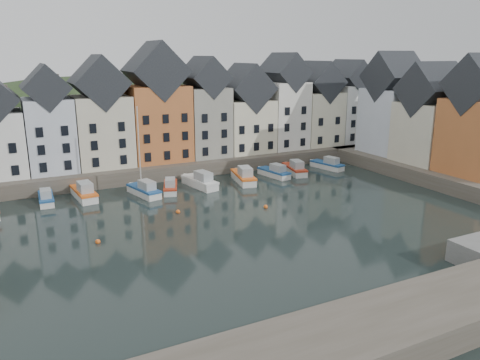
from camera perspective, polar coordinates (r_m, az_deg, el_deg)
ground at (r=49.36m, az=-0.03°, el=-6.07°), size 260.00×260.00×0.00m
far_quay at (r=75.95m, az=-10.26°, el=2.05°), size 90.00×16.00×2.00m
right_quay at (r=74.55m, az=25.14°, el=0.60°), size 14.00×54.00×2.00m
hillside at (r=105.55m, az=-13.87°, el=-5.18°), size 153.60×70.40×64.00m
far_terrace at (r=73.68m, az=-7.68°, el=7.99°), size 72.37×8.16×17.78m
right_terrace at (r=75.58m, az=22.33°, el=7.21°), size 8.30×24.25×16.36m
mooring_buoys at (r=52.43m, az=-6.59°, el=-4.71°), size 20.50×5.50×0.50m
boat_b at (r=62.51m, az=-22.56°, el=-2.07°), size 1.90×5.50×2.09m
boat_c at (r=62.69m, az=-18.47°, el=-1.50°), size 2.64×6.84×2.57m
boat_d at (r=61.98m, az=-11.57°, el=-1.20°), size 3.29×6.41×11.73m
boat_e at (r=63.28m, az=-8.47°, el=-0.83°), size 3.51×5.86×2.15m
boat_f at (r=64.86m, az=-4.85°, el=-0.21°), size 3.25×6.96×2.57m
boat_g at (r=67.13m, az=0.46°, el=0.39°), size 3.50×7.20×2.65m
boat_h at (r=70.28m, az=4.25°, el=0.92°), size 2.79×6.07×2.24m
boat_i at (r=72.45m, az=6.71°, el=1.34°), size 3.26×6.61×2.43m
boat_j at (r=76.30m, az=10.68°, el=1.83°), size 3.07×6.06×2.23m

